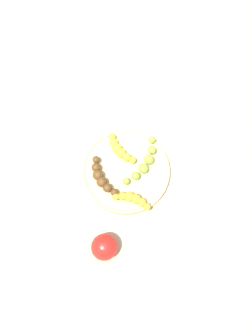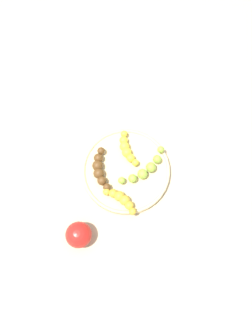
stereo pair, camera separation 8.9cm
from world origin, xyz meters
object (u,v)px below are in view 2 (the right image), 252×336
at_px(apple_red, 79,235).
at_px(banana_green, 145,169).
at_px(fruit_bowl, 126,171).
at_px(banana_yellow, 127,149).
at_px(banana_overripe, 100,169).
at_px(banana_spotted, 121,199).

bearing_deg(apple_red, banana_green, -151.60).
bearing_deg(fruit_bowl, apple_red, 38.72).
distance_m(banana_yellow, banana_overripe, 0.10).
xyz_separation_m(banana_overripe, banana_spotted, (-0.03, 0.10, -0.00)).
height_order(fruit_bowl, banana_overripe, banana_overripe).
relative_size(banana_spotted, apple_red, 1.33).
distance_m(banana_green, banana_yellow, 0.08).
relative_size(banana_yellow, apple_red, 1.62).
distance_m(fruit_bowl, banana_spotted, 0.09).
height_order(banana_overripe, banana_spotted, banana_overripe).
xyz_separation_m(fruit_bowl, apple_red, (0.18, 0.14, 0.02)).
bearing_deg(banana_yellow, fruit_bowl, 68.00).
xyz_separation_m(banana_green, banana_yellow, (0.03, -0.07, -0.00)).
xyz_separation_m(banana_yellow, banana_overripe, (0.09, 0.04, 0.00)).
bearing_deg(banana_yellow, banana_overripe, 18.94).
distance_m(banana_green, apple_red, 0.26).
bearing_deg(banana_overripe, banana_green, 170.69).
relative_size(fruit_bowl, banana_green, 1.64).
distance_m(banana_yellow, apple_red, 0.28).
relative_size(banana_overripe, apple_red, 1.84).
relative_size(banana_green, apple_red, 2.20).
relative_size(banana_green, banana_yellow, 1.36).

